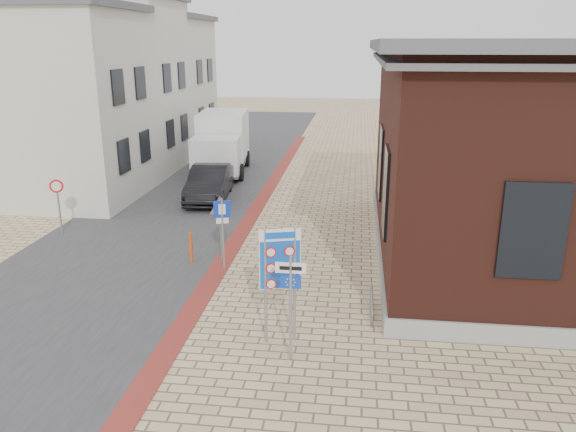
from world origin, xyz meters
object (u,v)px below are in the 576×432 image
at_px(essen_sign, 291,292).
at_px(parking_sign, 222,223).
at_px(bollard, 191,248).
at_px(box_truck, 222,143).
at_px(sedan, 209,183).
at_px(border_sign, 280,262).

distance_m(essen_sign, parking_sign, 5.43).
bearing_deg(bollard, box_truck, 99.06).
relative_size(box_truck, essen_sign, 2.54).
xyz_separation_m(essen_sign, bollard, (-3.80, 5.25, -1.11)).
relative_size(sedan, parking_sign, 1.98).
xyz_separation_m(border_sign, bollard, (-3.47, 4.50, -1.49)).
bearing_deg(border_sign, bollard, 111.13).
distance_m(border_sign, bollard, 5.88).
xyz_separation_m(border_sign, essen_sign, (0.33, -0.75, -0.38)).
relative_size(border_sign, bollard, 2.74).
bearing_deg(bollard, border_sign, -52.35).
xyz_separation_m(sedan, essen_sign, (5.15, -12.65, 0.87)).
bearing_deg(border_sign, essen_sign, -82.61).
height_order(box_truck, parking_sign, box_truck).
height_order(essen_sign, bollard, essen_sign).
xyz_separation_m(parking_sign, bollard, (-1.17, 0.50, -1.04)).
distance_m(sedan, bollard, 7.53).
bearing_deg(box_truck, bollard, -86.99).
bearing_deg(parking_sign, essen_sign, -77.65).
bearing_deg(parking_sign, bollard, 140.25).
relative_size(box_truck, parking_sign, 2.71).
relative_size(box_truck, bollard, 6.13).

